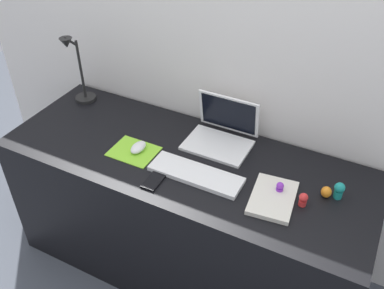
{
  "coord_description": "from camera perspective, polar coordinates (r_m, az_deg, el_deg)",
  "views": [
    {
      "loc": [
        0.72,
        -1.32,
        1.96
      ],
      "look_at": [
        0.04,
        0.0,
        0.83
      ],
      "focal_mm": 40.13,
      "sensor_mm": 36.0,
      "label": 1
    }
  ],
  "objects": [
    {
      "name": "desk_lamp",
      "position": [
        2.32,
        -15.01,
        9.34
      ],
      "size": [
        0.11,
        0.15,
        0.39
      ],
      "color": "black",
      "rests_on": "desk"
    },
    {
      "name": "back_wall",
      "position": [
        2.15,
        3.48,
        5.33
      ],
      "size": [
        2.91,
        0.05,
        1.65
      ],
      "primitive_type": "cube",
      "color": "silver",
      "rests_on": "ground_plane"
    },
    {
      "name": "toy_figurine_purple",
      "position": [
        1.78,
        11.58,
        -5.71
      ],
      "size": [
        0.03,
        0.03,
        0.06
      ],
      "color": "purple",
      "rests_on": "desk"
    },
    {
      "name": "mousepad",
      "position": [
        1.99,
        -7.75,
        -0.91
      ],
      "size": [
        0.21,
        0.17,
        0.0
      ],
      "primitive_type": "cube",
      "color": "#8CDB33",
      "rests_on": "desk"
    },
    {
      "name": "toy_figurine_red",
      "position": [
        1.75,
        14.57,
        -7.05
      ],
      "size": [
        0.04,
        0.04,
        0.06
      ],
      "color": "red",
      "rests_on": "desk"
    },
    {
      "name": "toy_figurine_teal",
      "position": [
        1.82,
        18.97,
        -5.73
      ],
      "size": [
        0.04,
        0.04,
        0.07
      ],
      "color": "teal",
      "rests_on": "desk"
    },
    {
      "name": "mouse",
      "position": [
        1.98,
        -7.15,
        -0.38
      ],
      "size": [
        0.06,
        0.1,
        0.03
      ],
      "primitive_type": "ellipsoid",
      "color": "white",
      "rests_on": "mousepad"
    },
    {
      "name": "notebook_pad",
      "position": [
        1.76,
        10.69,
        -6.98
      ],
      "size": [
        0.2,
        0.26,
        0.02
      ],
      "primitive_type": "cube",
      "rotation": [
        0.0,
        0.0,
        0.11
      ],
      "color": "silver",
      "rests_on": "desk"
    },
    {
      "name": "keyboard",
      "position": [
        1.84,
        0.51,
        -3.96
      ],
      "size": [
        0.41,
        0.13,
        0.02
      ],
      "primitive_type": "cube",
      "color": "white",
      "rests_on": "desk"
    },
    {
      "name": "ground_plane",
      "position": [
        2.47,
        -0.82,
        -15.21
      ],
      "size": [
        6.0,
        6.0,
        0.0
      ],
      "primitive_type": "plane",
      "color": "#474C56"
    },
    {
      "name": "laptop",
      "position": [
        2.02,
        4.05,
        1.79
      ],
      "size": [
        0.3,
        0.25,
        0.21
      ],
      "color": "white",
      "rests_on": "desk"
    },
    {
      "name": "toy_figurine_orange",
      "position": [
        1.82,
        17.42,
        -6.04
      ],
      "size": [
        0.04,
        0.04,
        0.05
      ],
      "primitive_type": "ellipsoid",
      "color": "orange",
      "rests_on": "desk"
    },
    {
      "name": "cell_phone",
      "position": [
        1.83,
        -5.01,
        -4.73
      ],
      "size": [
        0.07,
        0.13,
        0.01
      ],
      "primitive_type": "cube",
      "rotation": [
        0.0,
        0.0,
        0.02
      ],
      "color": "black",
      "rests_on": "desk"
    },
    {
      "name": "desk",
      "position": [
        2.19,
        -0.9,
        -9.32
      ],
      "size": [
        1.71,
        0.64,
        0.74
      ],
      "primitive_type": "cube",
      "color": "black",
      "rests_on": "ground_plane"
    }
  ]
}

